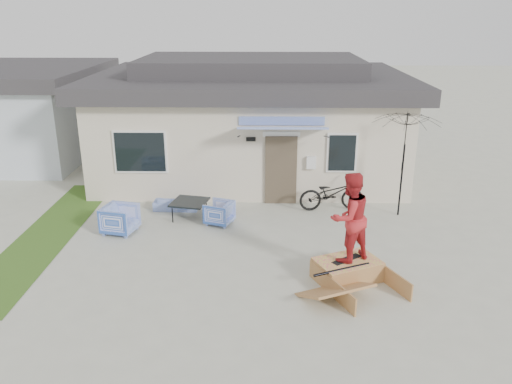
{
  "coord_description": "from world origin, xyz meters",
  "views": [
    {
      "loc": [
        0.52,
        -10.42,
        5.65
      ],
      "look_at": [
        0.3,
        1.8,
        1.3
      ],
      "focal_mm": 36.4,
      "sensor_mm": 36.0,
      "label": 1
    }
  ],
  "objects_px": {
    "loveseat": "(176,201)",
    "bicycle": "(331,190)",
    "skate_ramp": "(347,270)",
    "armchair_left": "(120,218)",
    "skater": "(350,216)",
    "coffee_table": "(190,209)",
    "patio_umbrella": "(404,157)",
    "armchair_right": "(219,212)",
    "skateboard": "(347,259)"
  },
  "relations": [
    {
      "from": "loveseat",
      "to": "coffee_table",
      "type": "bearing_deg",
      "value": 132.08
    },
    {
      "from": "armchair_right",
      "to": "skater",
      "type": "distance_m",
      "value": 4.45
    },
    {
      "from": "loveseat",
      "to": "skate_ramp",
      "type": "distance_m",
      "value": 6.07
    },
    {
      "from": "loveseat",
      "to": "bicycle",
      "type": "height_order",
      "value": "bicycle"
    },
    {
      "from": "armchair_right",
      "to": "patio_umbrella",
      "type": "bearing_deg",
      "value": 118.14
    },
    {
      "from": "armchair_left",
      "to": "skate_ramp",
      "type": "xyz_separation_m",
      "value": [
        5.64,
        -2.42,
        -0.2
      ]
    },
    {
      "from": "bicycle",
      "to": "armchair_left",
      "type": "bearing_deg",
      "value": 99.16
    },
    {
      "from": "loveseat",
      "to": "bicycle",
      "type": "relative_size",
      "value": 0.68
    },
    {
      "from": "bicycle",
      "to": "coffee_table",
      "type": "bearing_deg",
      "value": 90.92
    },
    {
      "from": "bicycle",
      "to": "skateboard",
      "type": "height_order",
      "value": "bicycle"
    },
    {
      "from": "loveseat",
      "to": "skate_ramp",
      "type": "xyz_separation_m",
      "value": [
        4.44,
        -4.13,
        -0.03
      ]
    },
    {
      "from": "loveseat",
      "to": "armchair_left",
      "type": "relative_size",
      "value": 1.55
    },
    {
      "from": "skater",
      "to": "loveseat",
      "type": "bearing_deg",
      "value": -75.05
    },
    {
      "from": "skateboard",
      "to": "armchair_left",
      "type": "bearing_deg",
      "value": 119.81
    },
    {
      "from": "bicycle",
      "to": "skateboard",
      "type": "xyz_separation_m",
      "value": [
        -0.16,
        -4.15,
        -0.14
      ]
    },
    {
      "from": "skateboard",
      "to": "skate_ramp",
      "type": "bearing_deg",
      "value": -102.76
    },
    {
      "from": "armchair_left",
      "to": "bicycle",
      "type": "height_order",
      "value": "bicycle"
    },
    {
      "from": "coffee_table",
      "to": "skater",
      "type": "distance_m",
      "value": 5.43
    },
    {
      "from": "armchair_left",
      "to": "bicycle",
      "type": "xyz_separation_m",
      "value": [
        5.78,
        1.78,
        0.19
      ]
    },
    {
      "from": "armchair_right",
      "to": "skate_ramp",
      "type": "xyz_separation_m",
      "value": [
        3.08,
        -3.07,
        -0.13
      ]
    },
    {
      "from": "coffee_table",
      "to": "skater",
      "type": "xyz_separation_m",
      "value": [
        3.94,
        -3.52,
        1.25
      ]
    },
    {
      "from": "loveseat",
      "to": "skate_ramp",
      "type": "height_order",
      "value": "loveseat"
    },
    {
      "from": "loveseat",
      "to": "armchair_left",
      "type": "distance_m",
      "value": 2.1
    },
    {
      "from": "patio_umbrella",
      "to": "armchair_left",
      "type": "bearing_deg",
      "value": -169.76
    },
    {
      "from": "skater",
      "to": "coffee_table",
      "type": "bearing_deg",
      "value": -74.06
    },
    {
      "from": "coffee_table",
      "to": "patio_umbrella",
      "type": "height_order",
      "value": "patio_umbrella"
    },
    {
      "from": "coffee_table",
      "to": "bicycle",
      "type": "relative_size",
      "value": 0.5
    },
    {
      "from": "skate_ramp",
      "to": "coffee_table",
      "type": "bearing_deg",
      "value": 113.55
    },
    {
      "from": "armchair_left",
      "to": "bicycle",
      "type": "relative_size",
      "value": 0.44
    },
    {
      "from": "coffee_table",
      "to": "bicycle",
      "type": "xyz_separation_m",
      "value": [
        4.1,
        0.64,
        0.38
      ]
    },
    {
      "from": "coffee_table",
      "to": "patio_umbrella",
      "type": "distance_m",
      "value": 6.19
    },
    {
      "from": "coffee_table",
      "to": "skater",
      "type": "relative_size",
      "value": 0.48
    },
    {
      "from": "armchair_left",
      "to": "skateboard",
      "type": "distance_m",
      "value": 6.11
    },
    {
      "from": "coffee_table",
      "to": "bicycle",
      "type": "distance_m",
      "value": 4.16
    },
    {
      "from": "armchair_left",
      "to": "skateboard",
      "type": "height_order",
      "value": "armchair_left"
    },
    {
      "from": "bicycle",
      "to": "skate_ramp",
      "type": "bearing_deg",
      "value": 170.19
    },
    {
      "from": "armchair_left",
      "to": "patio_umbrella",
      "type": "height_order",
      "value": "patio_umbrella"
    },
    {
      "from": "armchair_left",
      "to": "coffee_table",
      "type": "bearing_deg",
      "value": -43.0
    },
    {
      "from": "armchair_left",
      "to": "skateboard",
      "type": "relative_size",
      "value": 1.11
    },
    {
      "from": "armchair_right",
      "to": "patio_umbrella",
      "type": "height_order",
      "value": "patio_umbrella"
    },
    {
      "from": "coffee_table",
      "to": "skateboard",
      "type": "xyz_separation_m",
      "value": [
        3.94,
        -3.52,
        0.24
      ]
    },
    {
      "from": "loveseat",
      "to": "skateboard",
      "type": "height_order",
      "value": "loveseat"
    },
    {
      "from": "armchair_right",
      "to": "skateboard",
      "type": "height_order",
      "value": "armchair_right"
    },
    {
      "from": "coffee_table",
      "to": "skater",
      "type": "bearing_deg",
      "value": -41.74
    },
    {
      "from": "armchair_left",
      "to": "skater",
      "type": "xyz_separation_m",
      "value": [
        5.62,
        -2.38,
        1.06
      ]
    },
    {
      "from": "armchair_left",
      "to": "coffee_table",
      "type": "height_order",
      "value": "armchair_left"
    },
    {
      "from": "bicycle",
      "to": "skater",
      "type": "relative_size",
      "value": 0.97
    },
    {
      "from": "skate_ramp",
      "to": "skateboard",
      "type": "height_order",
      "value": "skateboard"
    },
    {
      "from": "loveseat",
      "to": "armchair_left",
      "type": "xyz_separation_m",
      "value": [
        -1.2,
        -1.71,
        0.16
      ]
    },
    {
      "from": "loveseat",
      "to": "bicycle",
      "type": "distance_m",
      "value": 4.59
    }
  ]
}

